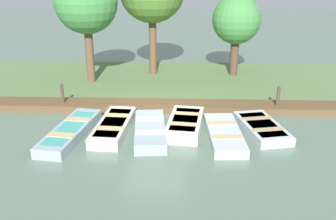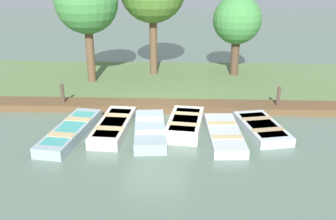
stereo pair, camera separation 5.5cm
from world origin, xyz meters
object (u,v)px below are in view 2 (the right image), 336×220
at_px(rowboat_3, 185,124).
at_px(mooring_post_near, 63,96).
at_px(rowboat_1, 114,126).
at_px(rowboat_5, 262,128).
at_px(rowboat_4, 224,134).
at_px(park_tree_far_left, 86,3).
at_px(park_tree_center, 237,21).
at_px(rowboat_0, 71,131).
at_px(rowboat_2, 150,130).
at_px(mooring_post_far, 278,99).

relative_size(rowboat_3, mooring_post_near, 2.51).
distance_m(rowboat_1, rowboat_5, 5.25).
bearing_deg(rowboat_5, mooring_post_near, -116.96).
bearing_deg(rowboat_4, park_tree_far_left, -138.95).
distance_m(rowboat_4, park_tree_center, 8.27).
bearing_deg(rowboat_0, rowboat_3, 108.42).
bearing_deg(rowboat_4, mooring_post_near, -115.35).
distance_m(rowboat_4, park_tree_far_left, 9.39).
xyz_separation_m(rowboat_2, mooring_post_near, (-2.47, -3.79, 0.35)).
height_order(mooring_post_near, mooring_post_far, same).
xyz_separation_m(rowboat_1, rowboat_4, (0.44, 3.87, -0.03)).
relative_size(park_tree_far_left, park_tree_center, 1.29).
xyz_separation_m(rowboat_1, rowboat_2, (0.30, 1.32, 0.00)).
height_order(rowboat_3, rowboat_5, rowboat_3).
bearing_deg(park_tree_far_left, rowboat_0, 6.36).
bearing_deg(rowboat_4, mooring_post_far, 134.63).
bearing_deg(rowboat_3, mooring_post_near, -103.87).
relative_size(rowboat_0, park_tree_far_left, 0.68).
xyz_separation_m(rowboat_0, mooring_post_near, (-2.65, -1.05, 0.37)).
bearing_deg(park_tree_center, rowboat_5, 1.00).
bearing_deg(mooring_post_near, rowboat_4, 67.61).
height_order(rowboat_3, park_tree_far_left, park_tree_far_left).
bearing_deg(park_tree_far_left, rowboat_1, 20.14).
bearing_deg(park_tree_far_left, park_tree_center, 101.71).
distance_m(rowboat_0, rowboat_3, 4.02).
height_order(rowboat_1, park_tree_far_left, park_tree_far_left).
bearing_deg(rowboat_5, rowboat_4, -79.18).
distance_m(rowboat_1, rowboat_3, 2.55).
distance_m(rowboat_0, rowboat_5, 6.69).
bearing_deg(rowboat_3, rowboat_1, -77.14).
height_order(rowboat_1, rowboat_2, rowboat_2).
distance_m(rowboat_5, park_tree_center, 7.63).
distance_m(rowboat_0, rowboat_4, 5.29).
xyz_separation_m(rowboat_2, rowboat_4, (0.14, 2.55, -0.03)).
distance_m(rowboat_3, park_tree_far_left, 8.10).
xyz_separation_m(rowboat_3, park_tree_far_left, (-5.50, -4.65, 3.70)).
bearing_deg(rowboat_1, park_tree_far_left, -155.92).
bearing_deg(rowboat_0, rowboat_2, 101.60).
xyz_separation_m(rowboat_2, rowboat_5, (-0.45, 3.93, -0.04)).
relative_size(mooring_post_far, park_tree_far_left, 0.20).
height_order(rowboat_1, rowboat_3, rowboat_3).
distance_m(rowboat_0, park_tree_center, 10.49).
distance_m(rowboat_1, mooring_post_near, 3.31).
bearing_deg(rowboat_2, rowboat_3, 109.06).
xyz_separation_m(rowboat_1, rowboat_3, (-0.26, 2.54, 0.02)).
xyz_separation_m(rowboat_4, park_tree_center, (-7.69, 1.25, 2.78)).
xyz_separation_m(rowboat_0, mooring_post_far, (-2.65, 7.67, 0.37)).
height_order(rowboat_0, rowboat_2, rowboat_2).
distance_m(rowboat_1, park_tree_far_left, 7.17).
xyz_separation_m(rowboat_1, mooring_post_far, (-2.17, 6.25, 0.36)).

